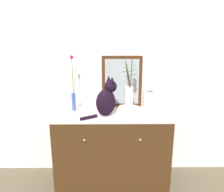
{
  "coord_description": "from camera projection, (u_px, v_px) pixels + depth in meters",
  "views": [
    {
      "loc": [
        -0.02,
        -2.15,
        1.58
      ],
      "look_at": [
        0.0,
        0.0,
        1.01
      ],
      "focal_mm": 35.1,
      "sensor_mm": 36.0,
      "label": 1
    }
  ],
  "objects": [
    {
      "name": "mirror_leaning",
      "position": [
        122.0,
        82.0,
        2.42
      ],
      "size": [
        0.44,
        0.03,
        0.57
      ],
      "color": "#3C210F",
      "rests_on": "sideboard"
    },
    {
      "name": "sideboard",
      "position": [
        112.0,
        149.0,
        2.38
      ],
      "size": [
        1.2,
        0.52,
        0.83
      ],
      "color": "#3B2310",
      "rests_on": "ground_plane"
    },
    {
      "name": "candle_pillar",
      "position": [
        63.0,
        108.0,
        2.27
      ],
      "size": [
        0.05,
        0.05,
        0.11
      ],
      "color": "silver",
      "rests_on": "sideboard"
    },
    {
      "name": "wall_back",
      "position": [
        112.0,
        64.0,
        2.46
      ],
      "size": [
        4.4,
        0.08,
        2.6
      ],
      "primitive_type": "cube",
      "color": "silver",
      "rests_on": "ground_plane"
    },
    {
      "name": "vase_glass_clear",
      "position": [
        129.0,
        95.0,
        2.25
      ],
      "size": [
        0.18,
        0.14,
        0.5
      ],
      "color": "silver",
      "rests_on": "bowl_porcelain"
    },
    {
      "name": "jar_lidded_porcelain",
      "position": [
        149.0,
        101.0,
        2.13
      ],
      "size": [
        0.12,
        0.12,
        0.35
      ],
      "color": "silver",
      "rests_on": "sideboard"
    },
    {
      "name": "ground_plane",
      "position": [
        112.0,
        182.0,
        2.48
      ],
      "size": [
        6.0,
        6.0,
        0.0
      ],
      "primitive_type": "plane",
      "color": "brown"
    },
    {
      "name": "cat_sitting",
      "position": [
        106.0,
        99.0,
        2.16
      ],
      "size": [
        0.37,
        0.28,
        0.39
      ],
      "color": "black",
      "rests_on": "sideboard"
    },
    {
      "name": "bowl_porcelain",
      "position": [
        129.0,
        109.0,
        2.29
      ],
      "size": [
        0.22,
        0.22,
        0.05
      ],
      "primitive_type": "cylinder",
      "color": "silver",
      "rests_on": "sideboard"
    },
    {
      "name": "vase_slim_green",
      "position": [
        73.0,
        96.0,
        2.3
      ],
      "size": [
        0.06,
        0.04,
        0.58
      ],
      "color": "#354E8D",
      "rests_on": "sideboard"
    }
  ]
}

